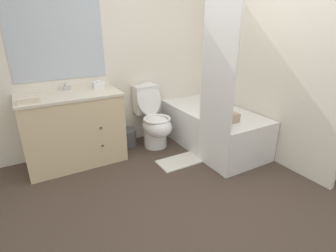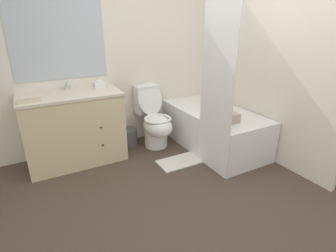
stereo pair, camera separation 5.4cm
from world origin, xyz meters
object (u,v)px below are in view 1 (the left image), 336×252
at_px(sink_faucet, 65,87).
at_px(vanity_cabinet, 74,128).
at_px(wastebasket, 127,138).
at_px(bathtub, 213,128).
at_px(bath_mat, 180,161).
at_px(hand_towel_folded, 28,100).
at_px(tissue_box, 99,85).
at_px(toilet, 154,121).
at_px(bath_towel_folded, 224,118).

bearing_deg(sink_faucet, vanity_cabinet, -90.00).
distance_m(sink_faucet, wastebasket, 1.06).
xyz_separation_m(bathtub, bath_mat, (-0.65, -0.19, -0.26)).
bearing_deg(sink_faucet, hand_towel_folded, -138.77).
distance_m(bathtub, wastebasket, 1.20).
xyz_separation_m(vanity_cabinet, sink_faucet, (-0.00, 0.21, 0.46)).
relative_size(sink_faucet, bath_mat, 0.25).
distance_m(sink_faucet, hand_towel_folded, 0.56).
bearing_deg(tissue_box, toilet, -15.82).
height_order(vanity_cabinet, sink_faucet, sink_faucet).
xyz_separation_m(vanity_cabinet, wastebasket, (0.71, 0.10, -0.32)).
xyz_separation_m(sink_faucet, wastebasket, (0.71, -0.11, -0.78)).
xyz_separation_m(sink_faucet, hand_towel_folded, (-0.42, -0.37, -0.01)).
height_order(tissue_box, hand_towel_folded, tissue_box).
height_order(vanity_cabinet, toilet, toilet).
xyz_separation_m(bathtub, wastebasket, (-1.04, 0.58, -0.14)).
xyz_separation_m(toilet, bathtub, (0.70, -0.41, -0.09)).
distance_m(bathtub, tissue_box, 1.63).
relative_size(tissue_box, bath_towel_folded, 0.42).
bearing_deg(wastebasket, toilet, -26.15).
relative_size(vanity_cabinet, bath_mat, 2.03).
relative_size(bathtub, hand_towel_folded, 7.20).
distance_m(toilet, bathtub, 0.82).
xyz_separation_m(vanity_cabinet, bath_mat, (1.10, -0.67, -0.44)).
bearing_deg(toilet, bath_towel_folded, -58.70).
height_order(wastebasket, hand_towel_folded, hand_towel_folded).
distance_m(toilet, hand_towel_folded, 1.57).
distance_m(bath_towel_folded, bath_mat, 0.77).
bearing_deg(sink_faucet, wastebasket, -8.66).
bearing_deg(bath_towel_folded, bathtub, 65.12).
height_order(sink_faucet, tissue_box, sink_faucet).
bearing_deg(tissue_box, bath_towel_folded, -41.13).
height_order(vanity_cabinet, bathtub, vanity_cabinet).
relative_size(vanity_cabinet, tissue_box, 8.39).
bearing_deg(hand_towel_folded, bathtub, -8.35).
relative_size(wastebasket, tissue_box, 1.85).
xyz_separation_m(wastebasket, tissue_box, (-0.33, 0.02, 0.79)).
bearing_deg(tissue_box, bathtub, -23.78).
relative_size(tissue_box, hand_towel_folded, 0.64).
bearing_deg(bath_mat, bath_towel_folded, -27.46).
relative_size(toilet, bath_mat, 1.57).
relative_size(vanity_cabinet, toilet, 1.29).
relative_size(vanity_cabinet, hand_towel_folded, 5.35).
xyz_separation_m(tissue_box, hand_towel_folded, (-0.81, -0.28, -0.01)).
bearing_deg(hand_towel_folded, sink_faucet, 41.23).
bearing_deg(hand_towel_folded, tissue_box, 19.40).
distance_m(wastebasket, tissue_box, 0.85).
height_order(bathtub, wastebasket, bathtub).
distance_m(vanity_cabinet, sink_faucet, 0.51).
relative_size(sink_faucet, hand_towel_folded, 0.67).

